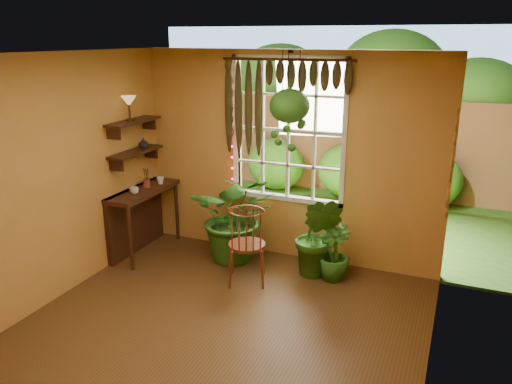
{
  "coord_description": "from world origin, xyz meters",
  "views": [
    {
      "loc": [
        2.06,
        -3.67,
        2.85
      ],
      "look_at": [
        0.03,
        1.15,
        1.21
      ],
      "focal_mm": 35.0,
      "sensor_mm": 36.0,
      "label": 1
    }
  ],
  "objects_px": {
    "windsor_chair": "(247,256)",
    "potted_plant_left": "(236,216)",
    "counter_ledge": "(138,213)",
    "hanging_basket": "(289,110)",
    "potted_plant_mid": "(318,236)"
  },
  "relations": [
    {
      "from": "counter_ledge",
      "to": "windsor_chair",
      "type": "distance_m",
      "value": 1.79
    },
    {
      "from": "counter_ledge",
      "to": "potted_plant_left",
      "type": "xyz_separation_m",
      "value": [
        1.36,
        0.26,
        0.06
      ]
    },
    {
      "from": "potted_plant_left",
      "to": "counter_ledge",
      "type": "bearing_deg",
      "value": -169.22
    },
    {
      "from": "counter_ledge",
      "to": "potted_plant_left",
      "type": "bearing_deg",
      "value": 10.78
    },
    {
      "from": "potted_plant_mid",
      "to": "hanging_basket",
      "type": "height_order",
      "value": "hanging_basket"
    },
    {
      "from": "windsor_chair",
      "to": "potted_plant_left",
      "type": "relative_size",
      "value": 0.98
    },
    {
      "from": "windsor_chair",
      "to": "hanging_basket",
      "type": "relative_size",
      "value": 1.02
    },
    {
      "from": "windsor_chair",
      "to": "potted_plant_mid",
      "type": "height_order",
      "value": "windsor_chair"
    },
    {
      "from": "windsor_chair",
      "to": "potted_plant_left",
      "type": "height_order",
      "value": "potted_plant_left"
    },
    {
      "from": "windsor_chair",
      "to": "potted_plant_mid",
      "type": "distance_m",
      "value": 0.9
    },
    {
      "from": "counter_ledge",
      "to": "hanging_basket",
      "type": "distance_m",
      "value": 2.52
    },
    {
      "from": "windsor_chair",
      "to": "potted_plant_left",
      "type": "bearing_deg",
      "value": 103.77
    },
    {
      "from": "potted_plant_mid",
      "to": "hanging_basket",
      "type": "xyz_separation_m",
      "value": [
        -0.46,
        0.16,
        1.48
      ]
    },
    {
      "from": "counter_ledge",
      "to": "potted_plant_mid",
      "type": "height_order",
      "value": "potted_plant_mid"
    },
    {
      "from": "counter_ledge",
      "to": "potted_plant_mid",
      "type": "relative_size",
      "value": 1.15
    }
  ]
}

